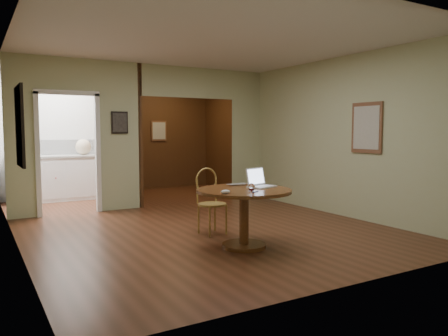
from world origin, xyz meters
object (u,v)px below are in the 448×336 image
chair (210,197)px  closed_laptop (239,185)px  open_laptop (259,182)px  dining_table (244,204)px

chair → closed_laptop: bearing=-82.3°
open_laptop → closed_laptop: bearing=108.6°
chair → closed_laptop: (0.14, -0.56, 0.23)m
open_laptop → chair: bearing=94.3°
chair → closed_laptop: 0.62m
dining_table → closed_laptop: bearing=67.5°
dining_table → closed_laptop: closed_laptop is taller
dining_table → chair: 0.89m
chair → open_laptop: (0.29, -0.79, 0.28)m
closed_laptop → chair: bearing=99.1°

